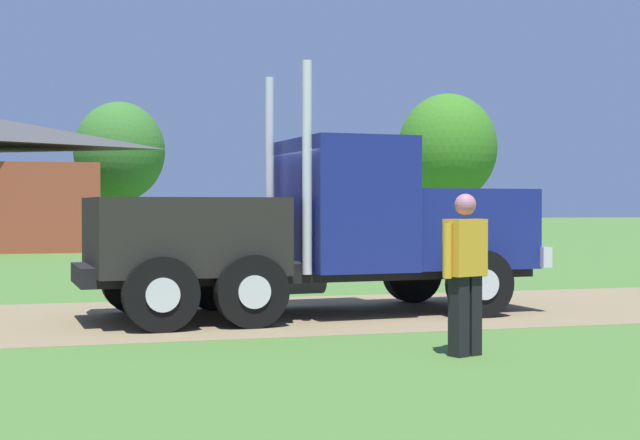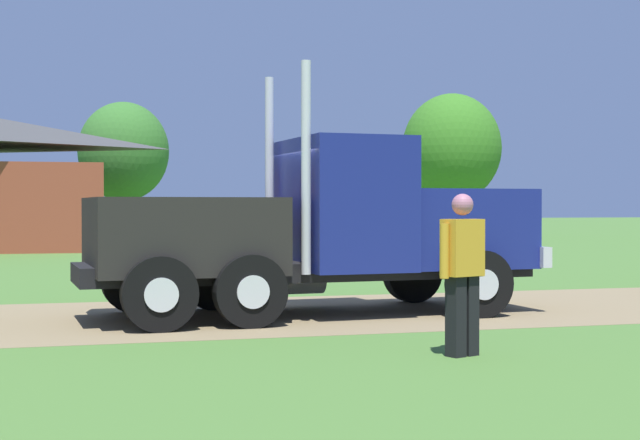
{
  "view_description": "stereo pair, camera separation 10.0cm",
  "coord_description": "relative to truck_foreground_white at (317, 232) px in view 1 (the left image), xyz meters",
  "views": [
    {
      "loc": [
        -4.66,
        -14.1,
        1.69
      ],
      "look_at": [
        -0.42,
        0.97,
        1.44
      ],
      "focal_mm": 52.47,
      "sensor_mm": 36.0,
      "label": 1
    },
    {
      "loc": [
        -4.57,
        -14.12,
        1.69
      ],
      "look_at": [
        -0.42,
        0.97,
        1.44
      ],
      "focal_mm": 52.47,
      "sensor_mm": 36.0,
      "label": 2
    }
  ],
  "objects": [
    {
      "name": "dirt_track",
      "position": [
        0.8,
        0.21,
        -1.27
      ],
      "size": [
        120.0,
        5.09,
        0.01
      ],
      "primitive_type": "cube",
      "color": "#85724F",
      "rests_on": "ground_plane"
    },
    {
      "name": "ground_plane",
      "position": [
        0.8,
        0.21,
        -1.28
      ],
      "size": [
        200.0,
        200.0,
        0.0
      ],
      "primitive_type": "plane",
      "color": "#497430"
    },
    {
      "name": "visitor_standing_near",
      "position": [
        0.53,
        -4.27,
        -0.28
      ],
      "size": [
        0.62,
        0.4,
        1.82
      ],
      "color": "gold",
      "rests_on": "ground_plane"
    },
    {
      "name": "tree_mid",
      "position": [
        -1.05,
        30.68,
        2.92
      ],
      "size": [
        4.21,
        4.21,
        6.52
      ],
      "color": "#513823",
      "rests_on": "ground_plane"
    },
    {
      "name": "truck_foreground_white",
      "position": [
        0.0,
        0.0,
        0.0
      ],
      "size": [
        7.23,
        3.08,
        3.76
      ],
      "color": "black",
      "rests_on": "ground_plane"
    },
    {
      "name": "tree_right",
      "position": [
        16.63,
        33.22,
        3.53
      ],
      "size": [
        5.37,
        5.37,
        7.77
      ],
      "color": "#513823",
      "rests_on": "ground_plane"
    }
  ]
}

